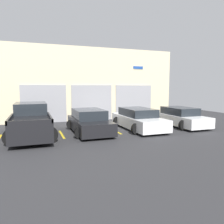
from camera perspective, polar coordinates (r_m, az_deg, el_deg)
The scene contains 10 objects.
ground_plane at distance 14.98m, azimuth -1.58°, elevation -3.70°, with size 28.00×28.00×0.00m, color #2D2D30.
shophouse_building at distance 17.90m, azimuth -4.95°, elevation 7.06°, with size 14.08×0.68×5.81m.
pickup_truck at distance 12.74m, azimuth -20.39°, elevation -2.18°, with size 2.46×5.42×1.73m.
sedan_white at distance 15.62m, azimuth 17.35°, elevation -1.31°, with size 2.18×4.38×1.28m.
sedan_side at distance 12.84m, azimuth -5.99°, elevation -2.56°, with size 2.24×4.44×1.36m.
van_right at distance 13.94m, azimuth 6.84°, elevation -1.89°, with size 2.28×4.73×1.32m.
parking_stripe_left at distance 12.65m, azimuth -12.99°, elevation -5.72°, with size 0.12×2.20×0.01m, color gold.
parking_stripe_centre at distance 13.39m, azimuth 0.73°, elevation -4.89°, with size 0.12×2.20×0.01m, color gold.
parking_stripe_right at distance 14.79m, azimuth 12.40°, elevation -3.96°, with size 0.12×2.20×0.01m, color gold.
parking_stripe_far_right at distance 16.69m, azimuth 21.71°, elevation -3.09°, with size 0.12×2.20×0.01m, color gold.
Camera 1 is at (-4.61, -14.01, 2.62)m, focal length 35.00 mm.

